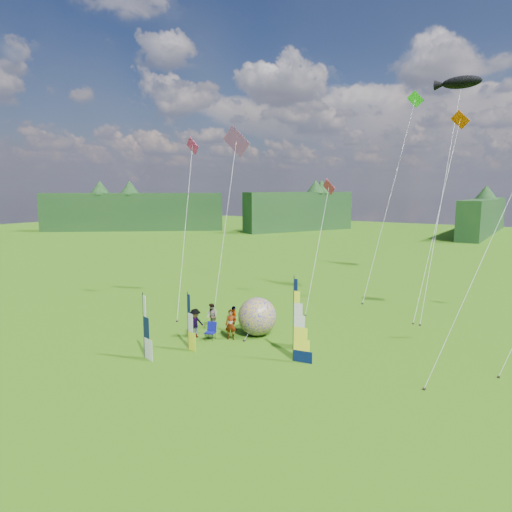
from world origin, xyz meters
The scene contains 17 objects.
ground centered at (0.00, 0.00, 0.00)m, with size 220.00×220.00×0.00m, color #447714.
treeline_ring centered at (0.00, 0.00, 4.00)m, with size 210.00×210.00×8.00m, color black, non-canonical shape.
feather_banner_main centered at (1.55, 3.78, 2.26)m, with size 1.23×0.10×4.53m, color #07143C, non-canonical shape.
side_banner_left centered at (-4.41, 2.05, 1.64)m, with size 0.92×0.10×3.27m, color #FCF924, non-canonical shape.
side_banner_far centered at (-5.50, -0.30, 1.77)m, with size 1.04×0.10×3.54m, color white, non-canonical shape.
bol_inflatable centered at (-2.50, 6.40, 1.22)m, with size 2.43×2.43×2.43m, color #151695.
spectator_a centered at (-3.38, 4.78, 0.94)m, with size 0.69×0.45×1.88m, color #66594C.
spectator_b centered at (-5.72, 5.83, 0.86)m, with size 0.83×0.41×1.71m, color #66594C.
spectator_c centered at (-5.46, 3.87, 0.92)m, with size 1.19×0.44×1.84m, color #66594C.
spectator_d centered at (-4.37, 6.42, 0.80)m, with size 0.94×0.39×1.61m, color #66594C.
camp_chair centered at (-4.37, 4.01, 0.55)m, with size 0.63×0.63×1.10m, color #0A0D5E, non-canonical shape.
kite_whale centered at (5.35, 20.42, 9.97)m, with size 3.96×15.90×19.94m, color black, non-canonical shape.
kite_rainbow_delta centered at (-9.06, 11.82, 7.72)m, with size 7.33×11.41×15.44m, color #DE4418, non-canonical shape.
small_kite_red centered at (-2.90, 15.83, 5.28)m, with size 4.22×9.99×10.57m, color #C82D4A, non-canonical shape.
small_kite_orange centered at (5.57, 18.09, 7.84)m, with size 3.24×10.01×15.68m, color #EB5000, non-canonical shape.
small_kite_pink centered at (-10.82, 9.05, 6.99)m, with size 6.62×9.18×13.99m, color #E02871, non-canonical shape.
small_kite_green centered at (0.69, 22.43, 9.29)m, with size 3.35×12.04×18.58m, color #19A30E, non-canonical shape.
Camera 1 is at (12.88, -16.93, 9.19)m, focal length 32.00 mm.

